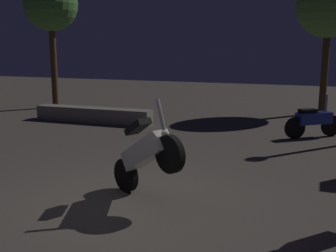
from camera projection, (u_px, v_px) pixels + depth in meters
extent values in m
plane|color=#4C443D|center=(123.00, 202.00, 6.39)|extent=(40.00, 40.00, 0.00)
cylinder|color=black|center=(126.00, 175.00, 6.81)|extent=(0.54, 0.36, 0.56)
cylinder|color=black|center=(170.00, 154.00, 5.88)|extent=(0.54, 0.36, 0.56)
cube|color=beige|center=(146.00, 151.00, 6.30)|extent=(0.99, 0.74, 0.76)
cube|color=black|center=(138.00, 127.00, 6.38)|extent=(0.49, 0.42, 0.32)
cylinder|color=gray|center=(161.00, 114.00, 5.92)|extent=(0.21, 0.15, 0.44)
sphere|color=#F2EABF|center=(165.00, 134.00, 5.90)|extent=(0.12, 0.12, 0.12)
cylinder|color=black|center=(295.00, 128.00, 10.62)|extent=(0.51, 0.41, 0.56)
cylinder|color=black|center=(331.00, 126.00, 10.93)|extent=(0.51, 0.41, 0.56)
cube|color=navy|center=(314.00, 118.00, 10.73)|extent=(0.94, 0.81, 0.30)
cube|color=black|center=(308.00, 111.00, 10.63)|extent=(0.50, 0.45, 0.10)
cylinder|color=gray|center=(326.00, 103.00, 10.75)|extent=(0.08, 0.08, 0.45)
sphere|color=#F2EABF|center=(329.00, 115.00, 10.85)|extent=(0.12, 0.12, 0.12)
cylinder|color=#4C331E|center=(324.00, 72.00, 14.34)|extent=(0.24, 0.24, 2.92)
sphere|color=#568C42|center=(329.00, 5.00, 13.91)|extent=(2.18, 2.18, 2.18)
cylinder|color=#4C331E|center=(54.00, 66.00, 15.62)|extent=(0.24, 0.24, 3.15)
sphere|color=#477A38|center=(51.00, 4.00, 15.18)|extent=(1.98, 1.98, 1.98)
cube|color=gray|center=(93.00, 115.00, 12.94)|extent=(3.84, 0.50, 0.45)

